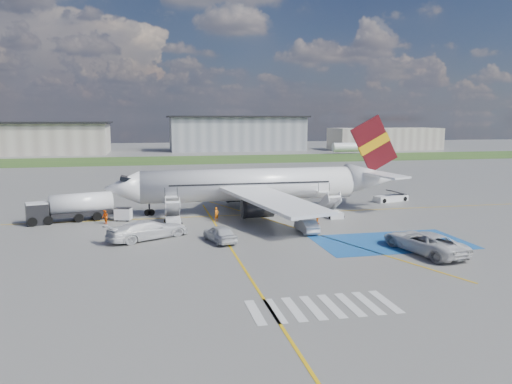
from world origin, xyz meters
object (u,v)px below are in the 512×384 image
car_silver_b (307,226)px  van_white_b (148,227)px  fuel_tanker (71,210)px  belt_loader (391,198)px  car_silver_a (220,233)px  gpu_cart (123,215)px  airliner (260,184)px  van_white_a (424,238)px

car_silver_b → van_white_b: 15.68m
fuel_tanker → van_white_b: size_ratio=1.54×
belt_loader → car_silver_a: belt_loader is taller
gpu_cart → belt_loader: bearing=25.9°
fuel_tanker → car_silver_a: (14.98, -13.00, -0.51)m
airliner → car_silver_b: 12.94m
belt_loader → van_white_b: 36.56m
airliner → van_white_a: bearing=-66.4°
belt_loader → car_silver_a: size_ratio=1.19×
gpu_cart → belt_loader: (35.90, 5.97, -0.27)m
gpu_cart → van_white_a: 32.36m
gpu_cart → car_silver_b: gpu_cart is taller
gpu_cart → van_white_a: van_white_a is taller
airliner → car_silver_b: (2.01, -12.49, -2.71)m
fuel_tanker → car_silver_a: bearing=-56.2°
airliner → car_silver_a: 16.34m
gpu_cart → car_silver_b: (18.41, -10.05, 0.01)m
car_silver_b → van_white_a: (7.51, -9.32, 0.54)m
van_white_b → airliner: bearing=-77.7°
airliner → car_silver_b: size_ratio=8.91×
car_silver_a → van_white_a: (16.63, -7.35, 0.42)m
airliner → fuel_tanker: 22.25m
airliner → fuel_tanker: size_ratio=3.92×
belt_loader → car_silver_a: 32.14m
fuel_tanker → car_silver_b: 26.52m
car_silver_a → car_silver_b: bearing=177.3°
gpu_cart → airliner: bearing=24.9°
gpu_cart → van_white_a: size_ratio=0.31×
gpu_cart → car_silver_b: bearing=-12.2°
belt_loader → van_white_a: bearing=-126.8°
fuel_tanker → gpu_cart: fuel_tanker is taller
fuel_tanker → gpu_cart: size_ratio=4.63×
van_white_a → van_white_b: bearing=-33.3°
airliner → van_white_b: 18.22m
fuel_tanker → airliner: bearing=-11.4°
airliner → gpu_cart: airliner is taller
van_white_b → belt_loader: bearing=-93.8°
fuel_tanker → van_white_a: size_ratio=1.44×
airliner → belt_loader: 20.05m
car_silver_a → car_silver_b: 9.34m
van_white_a → car_silver_a: bearing=-33.8°
gpu_cart → van_white_a: (25.91, -19.37, 0.55)m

